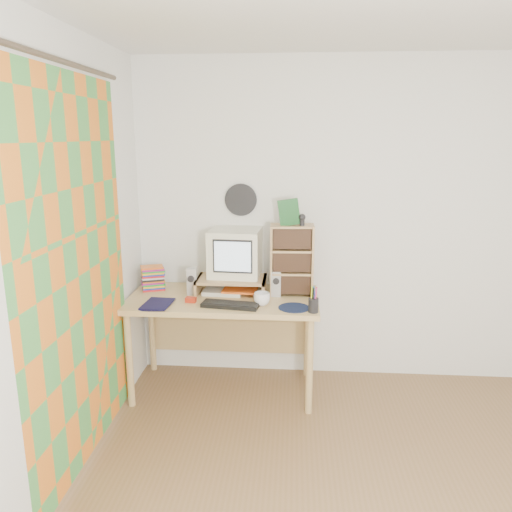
% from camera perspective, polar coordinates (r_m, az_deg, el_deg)
% --- Properties ---
extents(back_wall, '(3.50, 0.00, 3.50)m').
position_cam_1_polar(back_wall, '(3.95, 11.86, 3.62)').
color(back_wall, white).
rests_on(back_wall, floor).
extents(left_wall, '(0.00, 3.50, 3.50)m').
position_cam_1_polar(left_wall, '(2.53, -24.95, -2.92)').
color(left_wall, white).
rests_on(left_wall, floor).
extents(curtain, '(0.00, 2.20, 2.20)m').
position_cam_1_polar(curtain, '(2.95, -19.62, -2.22)').
color(curtain, orange).
rests_on(curtain, left_wall).
extents(wall_disc, '(0.25, 0.02, 0.25)m').
position_cam_1_polar(wall_disc, '(3.89, -1.75, 6.44)').
color(wall_disc, black).
rests_on(wall_disc, back_wall).
extents(desk, '(1.40, 0.70, 0.75)m').
position_cam_1_polar(desk, '(3.82, -3.62, -6.32)').
color(desk, tan).
rests_on(desk, floor).
extents(monitor_riser, '(0.52, 0.30, 0.12)m').
position_cam_1_polar(monitor_riser, '(3.78, -2.84, -2.89)').
color(monitor_riser, tan).
rests_on(monitor_riser, desk).
extents(crt_monitor, '(0.40, 0.40, 0.36)m').
position_cam_1_polar(crt_monitor, '(3.77, -2.44, 0.28)').
color(crt_monitor, silver).
rests_on(crt_monitor, monitor_riser).
extents(speaker_left, '(0.08, 0.08, 0.20)m').
position_cam_1_polar(speaker_left, '(3.78, -7.32, -2.88)').
color(speaker_left, '#B2B3B7').
rests_on(speaker_left, desk).
extents(speaker_right, '(0.07, 0.07, 0.19)m').
position_cam_1_polar(speaker_right, '(3.71, 2.32, -3.15)').
color(speaker_right, '#B2B3B7').
rests_on(speaker_right, desk).
extents(keyboard, '(0.41, 0.19, 0.03)m').
position_cam_1_polar(keyboard, '(3.50, -2.96, -5.60)').
color(keyboard, black).
rests_on(keyboard, desk).
extents(dvd_stack, '(0.20, 0.17, 0.24)m').
position_cam_1_polar(dvd_stack, '(3.94, -11.72, -2.10)').
color(dvd_stack, brown).
rests_on(dvd_stack, desk).
extents(cd_rack, '(0.33, 0.18, 0.53)m').
position_cam_1_polar(cd_rack, '(3.71, 4.08, -0.46)').
color(cd_rack, tan).
rests_on(cd_rack, desk).
extents(mug, '(0.14, 0.14, 0.09)m').
position_cam_1_polar(mug, '(3.52, 0.67, -4.92)').
color(mug, white).
rests_on(mug, desk).
extents(diary, '(0.24, 0.19, 0.05)m').
position_cam_1_polar(diary, '(3.62, -12.61, -5.15)').
color(diary, black).
rests_on(diary, desk).
extents(mousepad, '(0.23, 0.23, 0.00)m').
position_cam_1_polar(mousepad, '(3.49, 4.37, -5.91)').
color(mousepad, '#0F1534').
rests_on(mousepad, desk).
extents(pen_cup, '(0.08, 0.08, 0.14)m').
position_cam_1_polar(pen_cup, '(3.40, 6.58, -5.29)').
color(pen_cup, black).
rests_on(pen_cup, desk).
extents(papers, '(0.30, 0.23, 0.04)m').
position_cam_1_polar(papers, '(3.80, -2.99, -3.96)').
color(papers, silver).
rests_on(papers, desk).
extents(red_box, '(0.08, 0.06, 0.04)m').
position_cam_1_polar(red_box, '(3.62, -7.46, -4.98)').
color(red_box, '#B22812').
rests_on(red_box, desk).
extents(game_box, '(0.15, 0.05, 0.19)m').
position_cam_1_polar(game_box, '(3.63, 3.78, 5.00)').
color(game_box, '#164E1F').
rests_on(game_box, cd_rack).
extents(webcam, '(0.06, 0.06, 0.09)m').
position_cam_1_polar(webcam, '(3.63, 5.29, 4.16)').
color(webcam, black).
rests_on(webcam, cd_rack).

